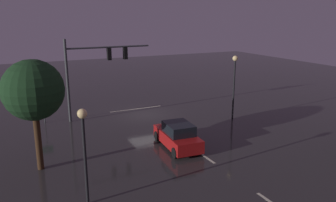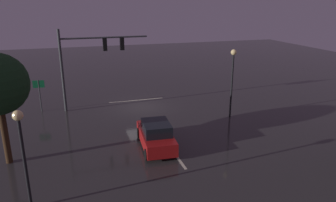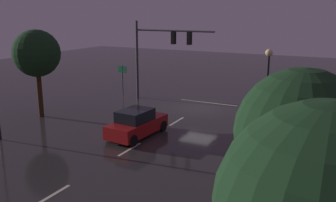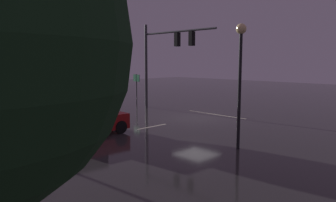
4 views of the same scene
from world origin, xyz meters
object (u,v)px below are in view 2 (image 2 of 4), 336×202
(traffic_signal_assembly, at_px, (90,55))
(car_approaching, at_px, (156,135))
(street_lamp_left_kerb, at_px, (233,71))
(route_sign, at_px, (39,89))
(street_lamp_right_kerb, at_px, (21,141))

(traffic_signal_assembly, relative_size, car_approaching, 1.60)
(car_approaching, distance_m, street_lamp_left_kerb, 8.31)
(car_approaching, bearing_deg, traffic_signal_assembly, -70.41)
(traffic_signal_assembly, bearing_deg, street_lamp_left_kerb, 152.03)
(route_sign, bearing_deg, car_approaching, 128.07)
(traffic_signal_assembly, relative_size, route_sign, 2.66)
(street_lamp_left_kerb, bearing_deg, car_approaching, 26.33)
(car_approaching, distance_m, route_sign, 11.91)
(traffic_signal_assembly, xyz_separation_m, car_approaching, (-3.14, 8.82, -3.79))
(street_lamp_left_kerb, bearing_deg, traffic_signal_assembly, -27.97)
(car_approaching, relative_size, route_sign, 1.67)
(route_sign, bearing_deg, street_lamp_left_kerb, 157.62)
(car_approaching, bearing_deg, street_lamp_right_kerb, 31.76)
(car_approaching, distance_m, street_lamp_right_kerb, 8.50)
(street_lamp_right_kerb, distance_m, route_sign, 13.68)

